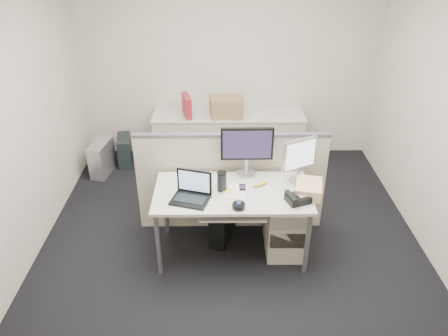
{
  "coord_description": "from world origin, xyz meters",
  "views": [
    {
      "loc": [
        -0.11,
        -3.52,
        3.0
      ],
      "look_at": [
        -0.08,
        0.15,
        0.9
      ],
      "focal_mm": 35.0,
      "sensor_mm": 36.0,
      "label": 1
    }
  ],
  "objects_px": {
    "desk": "(232,197)",
    "laptop": "(190,189)",
    "desk_phone": "(298,199)",
    "monitor_main": "(247,152)"
  },
  "relations": [
    {
      "from": "desk",
      "to": "laptop",
      "type": "relative_size",
      "value": 4.42
    },
    {
      "from": "laptop",
      "to": "desk_phone",
      "type": "bearing_deg",
      "value": 15.03
    },
    {
      "from": "laptop",
      "to": "desk_phone",
      "type": "distance_m",
      "value": 1.0
    },
    {
      "from": "monitor_main",
      "to": "laptop",
      "type": "height_order",
      "value": "monitor_main"
    },
    {
      "from": "desk",
      "to": "desk_phone",
      "type": "distance_m",
      "value": 0.63
    },
    {
      "from": "desk",
      "to": "laptop",
      "type": "distance_m",
      "value": 0.47
    },
    {
      "from": "monitor_main",
      "to": "laptop",
      "type": "relative_size",
      "value": 1.53
    },
    {
      "from": "monitor_main",
      "to": "laptop",
      "type": "bearing_deg",
      "value": -139.47
    },
    {
      "from": "desk_phone",
      "to": "desk",
      "type": "bearing_deg",
      "value": 143.18
    },
    {
      "from": "monitor_main",
      "to": "desk_phone",
      "type": "xyz_separation_m",
      "value": [
        0.45,
        -0.5,
        -0.23
      ]
    }
  ]
}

